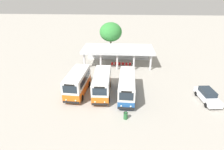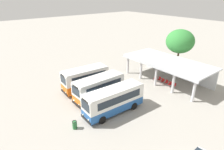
{
  "view_description": "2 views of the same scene",
  "coord_description": "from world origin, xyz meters",
  "views": [
    {
      "loc": [
        2.36,
        -20.57,
        13.88
      ],
      "look_at": [
        0.77,
        6.26,
        1.23
      ],
      "focal_mm": 29.73,
      "sensor_mm": 36.0,
      "label": 1
    },
    {
      "loc": [
        18.21,
        -10.29,
        13.18
      ],
      "look_at": [
        -1.31,
        5.26,
        2.43
      ],
      "focal_mm": 31.25,
      "sensor_mm": 36.0,
      "label": 2
    }
  ],
  "objects": [
    {
      "name": "ground_plane",
      "position": [
        0.0,
        0.0,
        0.0
      ],
      "size": [
        180.0,
        180.0,
        0.0
      ],
      "primitive_type": "plane",
      "color": "#A39E93"
    },
    {
      "name": "city_bus_nearest_orange",
      "position": [
        -3.9,
        2.44,
        1.8
      ],
      "size": [
        2.71,
        6.72,
        3.26
      ],
      "color": "black",
      "rests_on": "ground"
    },
    {
      "name": "city_bus_second_in_row",
      "position": [
        -0.41,
        2.37,
        1.75
      ],
      "size": [
        2.44,
        6.9,
        3.16
      ],
      "color": "black",
      "rests_on": "ground"
    },
    {
      "name": "city_bus_middle_cream",
      "position": [
        3.08,
        2.01,
        1.71
      ],
      "size": [
        2.42,
        7.6,
        3.07
      ],
      "color": "black",
      "rests_on": "ground"
    },
    {
      "name": "terminal_canopy",
      "position": [
        1.44,
        14.64,
        2.66
      ],
      "size": [
        13.58,
        6.24,
        3.4
      ],
      "color": "silver",
      "rests_on": "ground"
    },
    {
      "name": "waiting_chair_end_by_column",
      "position": [
        0.43,
        12.74,
        0.52
      ],
      "size": [
        0.45,
        0.45,
        0.86
      ],
      "color": "slate",
      "rests_on": "ground"
    },
    {
      "name": "waiting_chair_second_from_end",
      "position": [
        1.12,
        12.87,
        0.52
      ],
      "size": [
        0.45,
        0.45,
        0.86
      ],
      "color": "slate",
      "rests_on": "ground"
    },
    {
      "name": "waiting_chair_middle_seat",
      "position": [
        1.8,
        12.78,
        0.52
      ],
      "size": [
        0.45,
        0.45,
        0.86
      ],
      "color": "slate",
      "rests_on": "ground"
    },
    {
      "name": "waiting_chair_fourth_seat",
      "position": [
        2.49,
        12.81,
        0.52
      ],
      "size": [
        0.45,
        0.45,
        0.86
      ],
      "color": "slate",
      "rests_on": "ground"
    },
    {
      "name": "waiting_chair_fifth_seat",
      "position": [
        3.18,
        12.71,
        0.52
      ],
      "size": [
        0.45,
        0.45,
        0.86
      ],
      "color": "slate",
      "rests_on": "ground"
    },
    {
      "name": "waiting_chair_far_end_seat",
      "position": [
        3.86,
        12.8,
        0.52
      ],
      "size": [
        0.45,
        0.45,
        0.86
      ],
      "color": "slate",
      "rests_on": "ground"
    },
    {
      "name": "roadside_tree_behind_canopy",
      "position": [
        -0.28,
        19.38,
        5.28
      ],
      "size": [
        4.79,
        4.79,
        7.33
      ],
      "color": "brown",
      "rests_on": "ground"
    },
    {
      "name": "litter_bin_apron",
      "position": [
        2.9,
        -3.04,
        0.46
      ],
      "size": [
        0.49,
        0.49,
        0.9
      ],
      "color": "#266633",
      "rests_on": "ground"
    }
  ]
}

